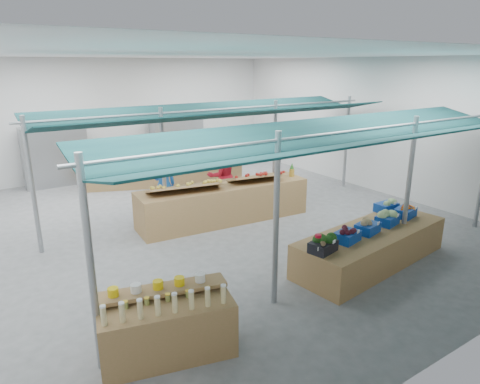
{
  "coord_description": "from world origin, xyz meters",
  "views": [
    {
      "loc": [
        -5.15,
        -9.16,
        4.0
      ],
      "look_at": [
        -0.11,
        -1.6,
        1.26
      ],
      "focal_mm": 32.0,
      "sensor_mm": 36.0,
      "label": 1
    }
  ],
  "objects_px": {
    "vendor_right": "(222,176)",
    "vendor_left": "(164,185)",
    "crate_stack": "(383,237)",
    "bottle_shelf": "(167,325)",
    "veg_counter": "(371,246)",
    "fruit_counter": "(224,203)"
  },
  "relations": [
    {
      "from": "veg_counter",
      "to": "vendor_left",
      "type": "distance_m",
      "value": 5.51
    },
    {
      "from": "bottle_shelf",
      "to": "veg_counter",
      "type": "xyz_separation_m",
      "value": [
        4.74,
        0.33,
        -0.09
      ]
    },
    {
      "from": "vendor_left",
      "to": "veg_counter",
      "type": "bearing_deg",
      "value": 121.24
    },
    {
      "from": "vendor_right",
      "to": "vendor_left",
      "type": "bearing_deg",
      "value": 4.95
    },
    {
      "from": "bottle_shelf",
      "to": "vendor_left",
      "type": "bearing_deg",
      "value": 80.43
    },
    {
      "from": "fruit_counter",
      "to": "crate_stack",
      "type": "distance_m",
      "value": 4.04
    },
    {
      "from": "bottle_shelf",
      "to": "veg_counter",
      "type": "distance_m",
      "value": 4.75
    },
    {
      "from": "fruit_counter",
      "to": "vendor_right",
      "type": "bearing_deg",
      "value": 66.34
    },
    {
      "from": "veg_counter",
      "to": "crate_stack",
      "type": "height_order",
      "value": "veg_counter"
    },
    {
      "from": "fruit_counter",
      "to": "vendor_left",
      "type": "distance_m",
      "value": 1.68
    },
    {
      "from": "crate_stack",
      "to": "vendor_right",
      "type": "height_order",
      "value": "vendor_right"
    },
    {
      "from": "veg_counter",
      "to": "fruit_counter",
      "type": "distance_m",
      "value": 4.01
    },
    {
      "from": "bottle_shelf",
      "to": "fruit_counter",
      "type": "relative_size",
      "value": 0.44
    },
    {
      "from": "fruit_counter",
      "to": "crate_stack",
      "type": "bearing_deg",
      "value": -55.31
    },
    {
      "from": "bottle_shelf",
      "to": "fruit_counter",
      "type": "xyz_separation_m",
      "value": [
        3.51,
        4.15,
        0.04
      ]
    },
    {
      "from": "vendor_right",
      "to": "fruit_counter",
      "type": "bearing_deg",
      "value": 66.34
    },
    {
      "from": "crate_stack",
      "to": "vendor_right",
      "type": "distance_m",
      "value": 4.85
    },
    {
      "from": "veg_counter",
      "to": "crate_stack",
      "type": "xyz_separation_m",
      "value": [
        0.77,
        0.31,
        -0.07
      ]
    },
    {
      "from": "crate_stack",
      "to": "bottle_shelf",
      "type": "bearing_deg",
      "value": -173.35
    },
    {
      "from": "bottle_shelf",
      "to": "vendor_left",
      "type": "xyz_separation_m",
      "value": [
        2.31,
        5.25,
        0.46
      ]
    },
    {
      "from": "fruit_counter",
      "to": "crate_stack",
      "type": "height_order",
      "value": "fruit_counter"
    },
    {
      "from": "fruit_counter",
      "to": "vendor_left",
      "type": "height_order",
      "value": "vendor_left"
    }
  ]
}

